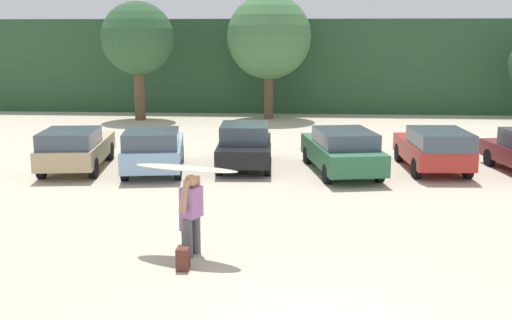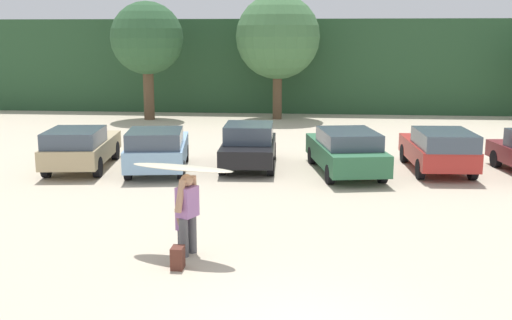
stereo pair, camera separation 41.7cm
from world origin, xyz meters
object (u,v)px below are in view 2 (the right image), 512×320
Objects in this scene: surfboard_cream at (182,168)px; person_adult at (187,210)px; parked_car_sky_blue at (158,149)px; parked_car_forest_green at (346,150)px; backpack_dropped at (178,258)px; person_child at (183,225)px; parked_car_black at (249,145)px; parked_car_tan at (81,147)px; parked_car_red at (439,149)px.

person_adult is at bearing 163.21° from surfboard_cream.
parked_car_sky_blue is 6.36m from parked_car_forest_green.
backpack_dropped is (-3.72, -9.13, -0.56)m from parked_car_forest_green.
parked_car_sky_blue is 9.22m from backpack_dropped.
person_child reaches higher than backpack_dropped.
parked_car_sky_blue is at bearing 107.22° from parked_car_black.
parked_car_black is at bearing 66.41° from parked_car_forest_green.
person_adult reaches higher than person_child.
backpack_dropped is (0.07, -0.90, -1.64)m from surfboard_cream.
parked_car_tan is at bearing -32.28° from person_child.
parked_car_black reaches higher than parked_car_forest_green.
parked_car_black is at bearing -87.41° from parked_car_tan.
parked_car_sky_blue is at bearing -47.25° from person_adult.
surfboard_cream reaches higher than parked_car_forest_green.
parked_car_forest_green is 11.18× the size of backpack_dropped.
person_adult is 0.89m from surfboard_cream.
parked_car_tan is 10.49× the size of backpack_dropped.
parked_car_sky_blue reaches higher than backpack_dropped.
parked_car_tan is 1.03× the size of parked_car_sky_blue.
parked_car_sky_blue is at bearing 91.96° from parked_car_red.
parked_car_red is at bearing -94.19° from parked_car_sky_blue.
parked_car_tan is at bearing 121.06° from backpack_dropped.
parked_car_red is at bearing -103.54° from person_adult.
surfboard_cream is 5.37× the size of backpack_dropped.
parked_car_red reaches higher than parked_car_tan.
parked_car_sky_blue is 9.53m from parked_car_red.
backpack_dropped is (0.09, -0.94, -0.38)m from person_child.
person_adult is at bearing 87.07° from backpack_dropped.
parked_car_black is 8.97m from person_child.
parked_car_black is 9.33× the size of backpack_dropped.
parked_car_tan is 12.25m from parked_car_red.
parked_car_forest_green reaches higher than person_child.
parked_car_red is (3.14, 0.50, 0.02)m from parked_car_forest_green.
parked_car_black is at bearing -68.72° from person_child.
parked_car_black is 9.07m from person_adult.
surfboard_cream is (-0.44, -8.99, 1.09)m from parked_car_black.
parked_car_tan reaches higher than person_child.
surfboard_cream is at bearing -8.83° from person_adult.
parked_car_tan is 5.82m from parked_car_black.
parked_car_red is 11.13m from person_child.
backpack_dropped is (5.37, -8.92, -0.57)m from parked_car_tan.
person_adult reaches higher than parked_car_black.
parked_car_forest_green reaches higher than parked_car_tan.
parked_car_forest_green is 9.08m from person_adult.
parked_car_black is 2.40× the size of person_adult.
parked_car_forest_green is 9.03m from person_child.
person_adult is at bearing 145.38° from parked_car_forest_green.
parked_car_tan is 0.94× the size of parked_car_forest_green.
surfboard_cream reaches higher than backpack_dropped.
surfboard_cream is at bearing 140.33° from person_child.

